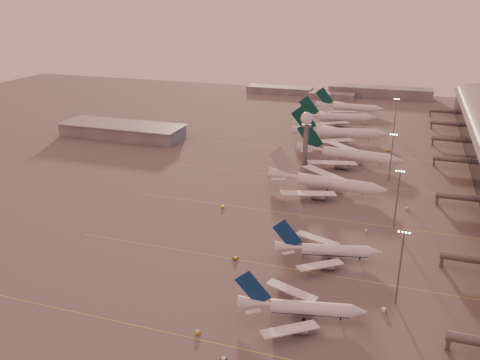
% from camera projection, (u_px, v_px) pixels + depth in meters
% --- Properties ---
extents(ground, '(700.00, 700.00, 0.00)m').
position_uv_depth(ground, '(218.00, 272.00, 172.28)').
color(ground, '#504D4E').
rests_on(ground, ground).
extents(taxiway_markings, '(180.00, 185.25, 0.02)m').
position_uv_depth(taxiway_markings, '(332.00, 218.00, 213.11)').
color(taxiway_markings, '#D2C44A').
rests_on(taxiway_markings, ground).
extents(hangar, '(82.00, 27.00, 8.50)m').
position_uv_depth(hangar, '(122.00, 130.00, 330.84)').
color(hangar, slate).
rests_on(hangar, ground).
extents(radar_tower, '(6.40, 6.40, 31.10)m').
position_uv_depth(radar_tower, '(306.00, 128.00, 270.09)').
color(radar_tower, slate).
rests_on(radar_tower, ground).
extents(mast_a, '(3.60, 0.56, 25.00)m').
position_uv_depth(mast_a, '(400.00, 264.00, 150.23)').
color(mast_a, slate).
rests_on(mast_a, ground).
extents(mast_b, '(3.60, 0.56, 25.00)m').
position_uv_depth(mast_b, '(397.00, 196.00, 200.00)').
color(mast_b, slate).
rests_on(mast_b, ground).
extents(mast_c, '(3.60, 0.56, 25.00)m').
position_uv_depth(mast_c, '(391.00, 155.00, 250.35)').
color(mast_c, slate).
rests_on(mast_c, ground).
extents(mast_d, '(3.60, 0.56, 25.00)m').
position_uv_depth(mast_d, '(395.00, 115.00, 330.91)').
color(mast_d, slate).
rests_on(mast_d, ground).
extents(distant_horizon, '(165.00, 37.50, 9.00)m').
position_uv_depth(distant_horizon, '(348.00, 92.00, 459.04)').
color(distant_horizon, slate).
rests_on(distant_horizon, ground).
extents(narrowbody_near, '(37.67, 29.77, 14.86)m').
position_uv_depth(narrowbody_near, '(301.00, 310.00, 146.78)').
color(narrowbody_near, white).
rests_on(narrowbody_near, ground).
extents(narrowbody_mid, '(37.88, 29.90, 15.02)m').
position_uv_depth(narrowbody_mid, '(327.00, 252.00, 179.35)').
color(narrowbody_mid, white).
rests_on(narrowbody_mid, ground).
extents(widebody_white, '(57.47, 45.89, 20.21)m').
position_uv_depth(widebody_white, '(327.00, 185.00, 239.61)').
color(widebody_white, white).
rests_on(widebody_white, ground).
extents(greentail_a, '(59.09, 47.50, 21.48)m').
position_uv_depth(greentail_a, '(348.00, 157.00, 279.73)').
color(greentail_a, white).
rests_on(greentail_a, ground).
extents(greentail_b, '(60.49, 48.38, 22.21)m').
position_uv_depth(greentail_b, '(340.00, 135.00, 321.62)').
color(greentail_b, white).
rests_on(greentail_b, ground).
extents(greentail_c, '(54.60, 43.58, 20.18)m').
position_uv_depth(greentail_c, '(338.00, 119.00, 363.42)').
color(greentail_c, white).
rests_on(greentail_c, ground).
extents(greentail_d, '(52.93, 42.74, 19.22)m').
position_uv_depth(greentail_d, '(350.00, 109.00, 395.65)').
color(greentail_d, white).
rests_on(greentail_d, ground).
extents(gsv_truck_a, '(5.83, 5.44, 2.38)m').
position_uv_depth(gsv_truck_a, '(199.00, 330.00, 140.73)').
color(gsv_truck_a, gold).
rests_on(gsv_truck_a, ground).
extents(gsv_tug_near, '(2.72, 3.62, 0.92)m').
position_uv_depth(gsv_tug_near, '(224.00, 359.00, 130.77)').
color(gsv_tug_near, silver).
rests_on(gsv_tug_near, ground).
extents(gsv_catering_a, '(6.18, 3.98, 4.68)m').
position_uv_depth(gsv_catering_a, '(385.00, 305.00, 149.93)').
color(gsv_catering_a, silver).
rests_on(gsv_catering_a, ground).
extents(gsv_tug_mid, '(4.03, 3.33, 0.99)m').
position_uv_depth(gsv_tug_mid, '(235.00, 258.00, 179.94)').
color(gsv_tug_mid, gold).
rests_on(gsv_tug_mid, ground).
extents(gsv_truck_b, '(4.92, 2.77, 1.88)m').
position_uv_depth(gsv_truck_b, '(367.00, 230.00, 200.67)').
color(gsv_truck_b, silver).
rests_on(gsv_truck_b, ground).
extents(gsv_truck_c, '(6.01, 3.90, 2.28)m').
position_uv_depth(gsv_truck_c, '(224.00, 206.00, 222.63)').
color(gsv_truck_c, gold).
rests_on(gsv_truck_c, ground).
extents(gsv_catering_b, '(5.07, 2.71, 4.01)m').
position_uv_depth(gsv_catering_b, '(408.00, 205.00, 220.86)').
color(gsv_catering_b, silver).
rests_on(gsv_catering_b, ground).
extents(gsv_tug_far, '(3.85, 3.63, 0.95)m').
position_uv_depth(gsv_tug_far, '(316.00, 183.00, 250.34)').
color(gsv_tug_far, silver).
rests_on(gsv_tug_far, ground).
extents(gsv_truck_d, '(3.25, 5.45, 2.07)m').
position_uv_depth(gsv_truck_d, '(276.00, 159.00, 285.43)').
color(gsv_truck_d, silver).
rests_on(gsv_truck_d, ground).
extents(gsv_tug_hangar, '(4.36, 3.09, 1.14)m').
position_uv_depth(gsv_tug_hangar, '(388.00, 151.00, 301.20)').
color(gsv_tug_hangar, gold).
rests_on(gsv_tug_hangar, ground).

